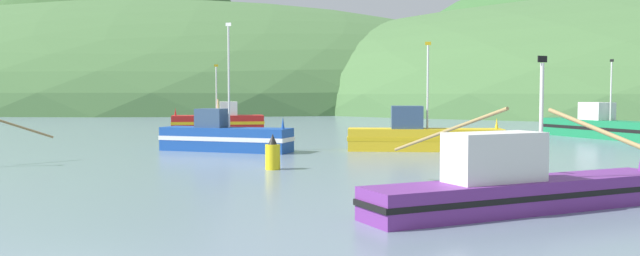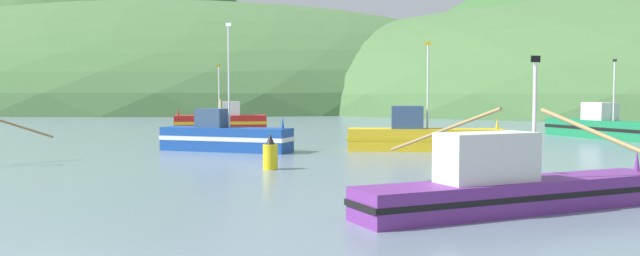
% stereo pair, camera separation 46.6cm
% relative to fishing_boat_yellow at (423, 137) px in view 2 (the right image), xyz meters
% --- Properties ---
extents(hill_mid_right, '(210.22, 168.18, 51.54)m').
position_rel_fishing_boat_yellow_xyz_m(hill_mid_right, '(-82.61, 120.39, -0.88)').
color(hill_mid_right, '#47703D').
rests_on(hill_mid_right, ground).
extents(hill_far_center, '(89.25, 71.40, 97.76)m').
position_rel_fishing_boat_yellow_xyz_m(hill_far_center, '(-97.56, 111.40, -0.88)').
color(hill_far_center, '#47703D').
rests_on(hill_far_center, ground).
extents(fishing_boat_yellow, '(9.65, 3.60, 6.64)m').
position_rel_fishing_boat_yellow_xyz_m(fishing_boat_yellow, '(0.00, 0.00, 0.00)').
color(fishing_boat_yellow, gold).
rests_on(fishing_boat_yellow, ground).
extents(fishing_boat_red, '(8.52, 10.68, 6.06)m').
position_rel_fishing_boat_yellow_xyz_m(fishing_boat_red, '(-19.85, 14.72, 0.01)').
color(fishing_boat_red, red).
rests_on(fishing_boat_red, ground).
extents(fishing_boat_green, '(8.66, 10.71, 6.08)m').
position_rel_fishing_boat_yellow_xyz_m(fishing_boat_green, '(12.43, 14.14, 0.01)').
color(fishing_boat_green, '#197A47').
rests_on(fishing_boat_green, ground).
extents(fishing_boat_purple, '(9.78, 11.64, 4.72)m').
position_rel_fishing_boat_yellow_xyz_m(fishing_boat_purple, '(4.99, -19.72, -0.13)').
color(fishing_boat_purple, '#6B2D84').
rests_on(fishing_boat_purple, ground).
extents(fishing_boat_blue, '(8.34, 2.55, 7.76)m').
position_rel_fishing_boat_yellow_xyz_m(fishing_boat_blue, '(-11.62, -3.32, -0.02)').
color(fishing_boat_blue, '#19479E').
rests_on(fishing_boat_blue, ground).
extents(channel_buoy, '(0.69, 0.69, 1.67)m').
position_rel_fishing_boat_yellow_xyz_m(channel_buoy, '(-5.74, -11.50, -0.18)').
color(channel_buoy, yellow).
rests_on(channel_buoy, ground).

